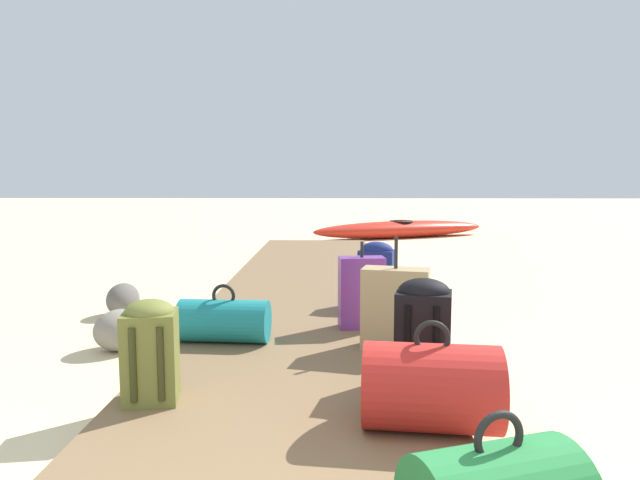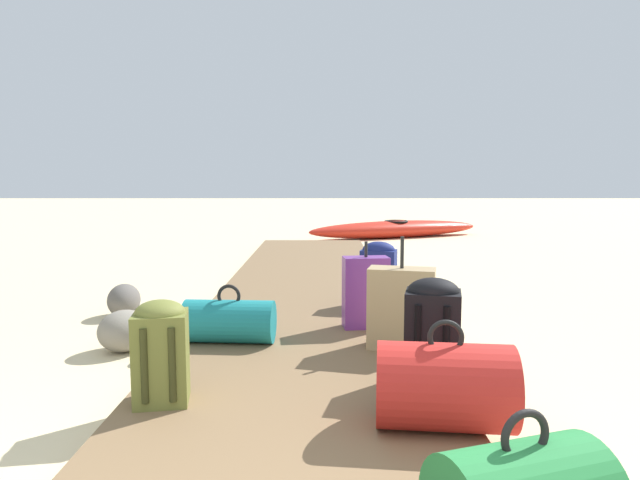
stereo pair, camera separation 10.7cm
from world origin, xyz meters
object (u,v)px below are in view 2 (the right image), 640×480
at_px(suitcase_purple, 366,292).
at_px(kayak, 396,229).
at_px(backpack_black, 433,329).
at_px(duffel_bag_red, 445,386).
at_px(duffel_bag_teal, 229,321).
at_px(backpack_navy, 379,272).
at_px(backpack_olive, 161,349).
at_px(suitcase_tan, 401,308).

distance_m(suitcase_purple, kayak, 7.44).
xyz_separation_m(backpack_black, kayak, (0.96, 8.54, -0.22)).
xyz_separation_m(duffel_bag_red, duffel_bag_teal, (-1.19, 1.35, -0.05)).
bearing_deg(backpack_navy, backpack_olive, -121.00).
xyz_separation_m(suitcase_tan, backpack_black, (0.07, -0.67, 0.04)).
relative_size(duffel_bag_teal, backpack_black, 1.07).
height_order(duffel_bag_red, duffel_bag_teal, duffel_bag_red).
bearing_deg(backpack_olive, duffel_bag_red, -12.29).
xyz_separation_m(backpack_navy, backpack_olive, (-1.33, -2.21, -0.02)).
xyz_separation_m(backpack_olive, suitcase_tan, (1.35, 0.92, -0.01)).
relative_size(backpack_olive, suitcase_tan, 0.70).
distance_m(backpack_navy, suitcase_purple, 0.77).
xyz_separation_m(suitcase_tan, duffel_bag_teal, (-1.17, 0.14, -0.12)).
height_order(duffel_bag_red, backpack_olive, backpack_olive).
distance_m(suitcase_tan, duffel_bag_teal, 1.19).
xyz_separation_m(duffel_bag_red, backpack_black, (0.05, 0.55, 0.11)).
bearing_deg(kayak, duffel_bag_red, -96.34).
bearing_deg(suitcase_tan, duffel_bag_red, -88.98).
relative_size(duffel_bag_red, kayak, 0.17).
height_order(duffel_bag_red, suitcase_purple, suitcase_purple).
distance_m(duffel_bag_red, backpack_olive, 1.40).
bearing_deg(duffel_bag_red, kayak, 83.66).
height_order(backpack_olive, backpack_black, backpack_black).
xyz_separation_m(duffel_bag_red, suitcase_tan, (-0.02, 1.22, 0.07)).
bearing_deg(duffel_bag_red, backpack_black, 84.51).
distance_m(suitcase_tan, backpack_black, 0.67).
height_order(suitcase_tan, kayak, suitcase_tan).
distance_m(backpack_black, kayak, 8.59).
distance_m(backpack_navy, duffel_bag_teal, 1.64).
bearing_deg(duffel_bag_teal, suitcase_tan, -6.59).
xyz_separation_m(backpack_olive, kayak, (2.38, 8.79, -0.18)).
xyz_separation_m(suitcase_purple, backpack_olive, (-1.15, -1.45, 0.01)).
relative_size(suitcase_purple, kayak, 0.17).
bearing_deg(duffel_bag_teal, duffel_bag_red, -48.54).
distance_m(duffel_bag_red, backpack_black, 0.56).
height_order(duffel_bag_red, kayak, duffel_bag_red).
height_order(backpack_black, kayak, backpack_black).
relative_size(duffel_bag_red, suitcase_tan, 0.86).
bearing_deg(duffel_bag_teal, kayak, 74.09).
relative_size(backpack_navy, suitcase_purple, 0.87).
relative_size(backpack_navy, backpack_black, 0.97).
bearing_deg(kayak, backpack_navy, -99.07).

